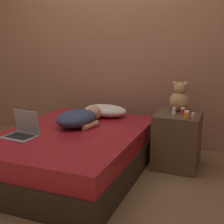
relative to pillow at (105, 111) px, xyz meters
name	(u,v)px	position (x,y,z in m)	size (l,w,h in m)	color
ground_plane	(74,172)	(-0.07, -0.68, -0.51)	(12.00, 12.00, 0.00)	brown
wall_back	(115,42)	(-0.07, 0.50, 0.79)	(8.00, 0.06, 2.60)	#996B51
bed	(74,152)	(-0.07, -0.68, -0.29)	(1.33, 1.80, 0.44)	#2D2319
nightstand	(177,140)	(0.89, -0.12, -0.22)	(0.46, 0.49, 0.59)	brown
pillow	(105,111)	(0.00, 0.00, 0.00)	(0.52, 0.33, 0.14)	beige
person_lying	(79,118)	(-0.11, -0.47, 0.01)	(0.46, 0.68, 0.17)	#2D3851
laptop	(22,131)	(-0.43, -1.01, -0.01)	(0.32, 0.26, 0.25)	#9E9EA3
teddy_bear	(179,98)	(0.87, 0.00, 0.21)	(0.21, 0.21, 0.32)	tan
bottle_orange	(187,115)	(0.99, -0.28, 0.11)	(0.05, 0.05, 0.07)	orange
bottle_white	(174,111)	(0.85, -0.19, 0.11)	(0.04, 0.04, 0.08)	white
bottle_red	(183,111)	(0.93, -0.12, 0.11)	(0.05, 0.05, 0.07)	#B72D2D
bottle_pink	(193,116)	(1.06, -0.29, 0.11)	(0.03, 0.03, 0.06)	pink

